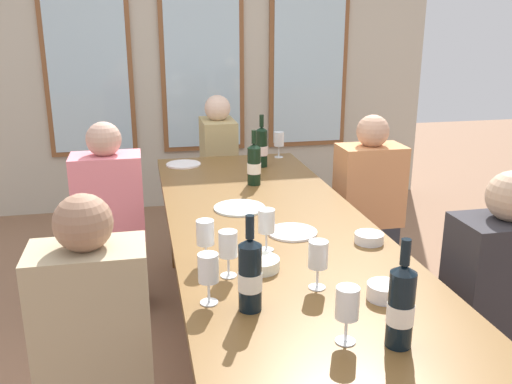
% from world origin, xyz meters
% --- Properties ---
extents(ground_plane, '(12.00, 12.00, 0.00)m').
position_xyz_m(ground_plane, '(0.00, 0.00, 0.00)').
color(ground_plane, '#896147').
extents(back_wall_with_windows, '(4.12, 0.10, 2.90)m').
position_xyz_m(back_wall_with_windows, '(0.00, 2.57, 1.45)').
color(back_wall_with_windows, beige).
rests_on(back_wall_with_windows, ground).
extents(dining_table, '(0.92, 2.62, 0.74)m').
position_xyz_m(dining_table, '(0.00, 0.00, 0.67)').
color(dining_table, brown).
rests_on(dining_table, ground).
extents(white_plate_0, '(0.25, 0.25, 0.01)m').
position_xyz_m(white_plate_0, '(-0.10, 0.20, 0.74)').
color(white_plate_0, white).
rests_on(white_plate_0, dining_table).
extents(white_plate_1, '(0.22, 0.22, 0.01)m').
position_xyz_m(white_plate_1, '(0.06, -0.17, 0.74)').
color(white_plate_1, white).
rests_on(white_plate_1, dining_table).
extents(white_plate_2, '(0.22, 0.22, 0.01)m').
position_xyz_m(white_plate_2, '(-0.30, 1.12, 0.74)').
color(white_plate_2, white).
rests_on(white_plate_2, dining_table).
extents(wine_bottle_0, '(0.08, 0.08, 0.33)m').
position_xyz_m(wine_bottle_0, '(0.13, -1.08, 0.87)').
color(wine_bottle_0, black).
rests_on(wine_bottle_0, dining_table).
extents(wine_bottle_1, '(0.08, 0.08, 0.31)m').
position_xyz_m(wine_bottle_1, '(0.05, 0.60, 0.86)').
color(wine_bottle_1, black).
rests_on(wine_bottle_1, dining_table).
extents(wine_bottle_2, '(0.08, 0.08, 0.32)m').
position_xyz_m(wine_bottle_2, '(-0.25, -0.79, 0.86)').
color(wine_bottle_2, black).
rests_on(wine_bottle_2, dining_table).
extents(wine_bottle_3, '(0.08, 0.08, 0.33)m').
position_xyz_m(wine_bottle_3, '(0.18, 0.99, 0.87)').
color(wine_bottle_3, black).
rests_on(wine_bottle_3, dining_table).
extents(tasting_bowl_0, '(0.12, 0.12, 0.04)m').
position_xyz_m(tasting_bowl_0, '(0.35, -0.34, 0.76)').
color(tasting_bowl_0, white).
rests_on(tasting_bowl_0, dining_table).
extents(tasting_bowl_1, '(0.12, 0.12, 0.05)m').
position_xyz_m(tasting_bowl_1, '(0.20, -0.81, 0.77)').
color(tasting_bowl_1, white).
rests_on(tasting_bowl_1, dining_table).
extents(tasting_bowl_2, '(0.15, 0.15, 0.04)m').
position_xyz_m(tasting_bowl_2, '(-0.15, -0.50, 0.76)').
color(tasting_bowl_2, white).
rests_on(tasting_bowl_2, dining_table).
extents(wine_glass_0, '(0.07, 0.07, 0.17)m').
position_xyz_m(wine_glass_0, '(-0.28, -0.53, 0.86)').
color(wine_glass_0, white).
rests_on(wine_glass_0, dining_table).
extents(wine_glass_1, '(0.07, 0.07, 0.17)m').
position_xyz_m(wine_glass_1, '(0.01, -0.69, 0.86)').
color(wine_glass_1, white).
rests_on(wine_glass_1, dining_table).
extents(wine_glass_2, '(0.07, 0.07, 0.17)m').
position_xyz_m(wine_glass_2, '(0.35, 1.20, 0.86)').
color(wine_glass_2, white).
rests_on(wine_glass_2, dining_table).
extents(wine_glass_3, '(0.07, 0.07, 0.17)m').
position_xyz_m(wine_glass_3, '(-0.34, -0.41, 0.86)').
color(wine_glass_3, white).
rests_on(wine_glass_3, dining_table).
extents(wine_glass_4, '(0.07, 0.07, 0.17)m').
position_xyz_m(wine_glass_4, '(-0.09, -0.33, 0.86)').
color(wine_glass_4, white).
rests_on(wine_glass_4, dining_table).
extents(wine_glass_5, '(0.07, 0.07, 0.17)m').
position_xyz_m(wine_glass_5, '(-0.37, -0.72, 0.86)').
color(wine_glass_5, white).
rests_on(wine_glass_5, dining_table).
extents(wine_glass_6, '(0.07, 0.07, 0.17)m').
position_xyz_m(wine_glass_6, '(-0.02, -1.03, 0.86)').
color(wine_glass_6, white).
rests_on(wine_glass_6, dining_table).
extents(seated_person_0, '(0.38, 0.24, 1.11)m').
position_xyz_m(seated_person_0, '(-0.76, 0.69, 0.53)').
color(seated_person_0, '#362837').
rests_on(seated_person_0, ground).
extents(seated_person_1, '(0.38, 0.24, 1.11)m').
position_xyz_m(seated_person_1, '(0.76, 0.61, 0.53)').
color(seated_person_1, '#2D3037').
rests_on(seated_person_1, ground).
extents(seated_person_2, '(0.38, 0.24, 1.11)m').
position_xyz_m(seated_person_2, '(-0.76, -0.62, 0.53)').
color(seated_person_2, '#383638').
rests_on(seated_person_2, ground).
extents(seated_person_3, '(0.38, 0.24, 1.11)m').
position_xyz_m(seated_person_3, '(0.76, -0.66, 0.53)').
color(seated_person_3, '#2C2342').
rests_on(seated_person_3, ground).
extents(seated_person_4, '(0.24, 0.38, 1.11)m').
position_xyz_m(seated_person_4, '(0.00, 1.66, 0.53)').
color(seated_person_4, '#332C32').
rests_on(seated_person_4, ground).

